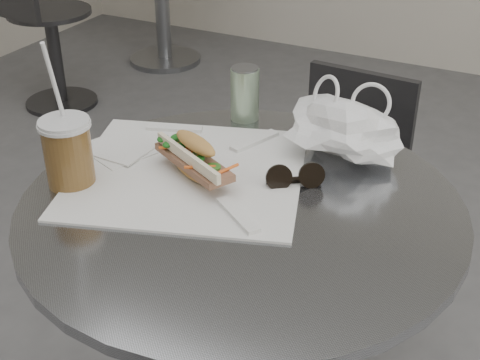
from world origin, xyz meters
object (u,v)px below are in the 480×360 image
at_px(sunglasses, 295,178).
at_px(bg_chair, 46,41).
at_px(drink_can, 245,93).
at_px(chair_far, 332,223).
at_px(cafe_table, 241,323).
at_px(banh_mi, 195,158).
at_px(iced_coffee, 68,151).

bearing_deg(sunglasses, bg_chair, 108.40).
bearing_deg(bg_chair, drink_can, -27.37).
bearing_deg(sunglasses, chair_far, 64.84).
distance_m(cafe_table, chair_far, 0.62).
relative_size(chair_far, sunglasses, 7.39).
xyz_separation_m(cafe_table, chair_far, (-0.03, 0.61, -0.14)).
height_order(banh_mi, iced_coffee, iced_coffee).
distance_m(bg_chair, drink_can, 2.01).
xyz_separation_m(chair_far, sunglasses, (0.09, -0.52, 0.44)).
xyz_separation_m(cafe_table, bg_chair, (-1.74, 1.42, -0.14)).
xyz_separation_m(cafe_table, banh_mi, (-0.11, 0.04, 0.31)).
height_order(bg_chair, banh_mi, banh_mi).
distance_m(bg_chair, sunglasses, 2.28).
height_order(banh_mi, drink_can, drink_can).
distance_m(banh_mi, iced_coffee, 0.22).
relative_size(sunglasses, drink_can, 0.85).
height_order(cafe_table, iced_coffee, iced_coffee).
height_order(chair_far, bg_chair, bg_chair).
height_order(chair_far, sunglasses, sunglasses).
relative_size(cafe_table, chair_far, 1.06).
bearing_deg(iced_coffee, cafe_table, 15.13).
bearing_deg(banh_mi, cafe_table, 9.93).
distance_m(banh_mi, sunglasses, 0.18).
bearing_deg(chair_far, drink_can, 73.25).
height_order(chair_far, banh_mi, banh_mi).
bearing_deg(iced_coffee, drink_can, 68.30).
distance_m(bg_chair, banh_mi, 2.19).
bearing_deg(cafe_table, drink_can, 115.58).
xyz_separation_m(cafe_table, drink_can, (-0.14, 0.30, 0.33)).
relative_size(iced_coffee, drink_can, 2.32).
distance_m(cafe_table, bg_chair, 2.25).
xyz_separation_m(banh_mi, sunglasses, (0.17, 0.05, -0.02)).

